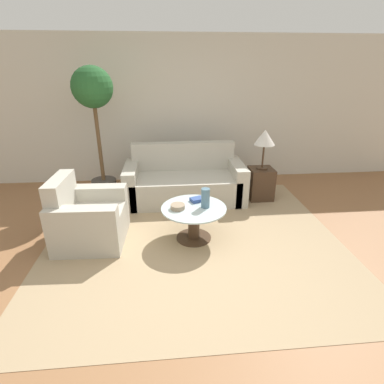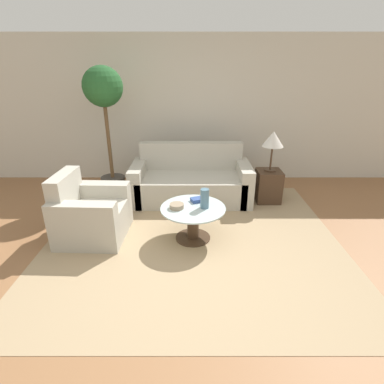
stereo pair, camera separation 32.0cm
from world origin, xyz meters
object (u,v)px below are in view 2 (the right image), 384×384
armchair (88,216)px  book_stack (197,200)px  potted_plant (104,107)px  bowl (176,206)px  sofa_main (190,182)px  coffee_table (192,219)px  vase (204,198)px  table_lamp (272,140)px

armchair → book_stack: (1.41, 0.10, 0.18)m
potted_plant → bowl: (1.18, -1.49, -1.01)m
sofa_main → potted_plant: bearing=172.8°
coffee_table → book_stack: size_ratio=4.16×
sofa_main → potted_plant: potted_plant is taller
coffee_table → vase: vase is taller
armchair → bowl: (1.15, -0.10, 0.18)m
sofa_main → bowl: bearing=-97.5°
potted_plant → armchair: bearing=-88.8°
bowl → vase: bearing=2.6°
coffee_table → potted_plant: size_ratio=0.39×
coffee_table → vase: 0.32m
armchair → potted_plant: size_ratio=0.43×
table_lamp → vase: (-1.09, -1.18, -0.45)m
potted_plant → bowl: 2.15m
table_lamp → potted_plant: potted_plant is taller
coffee_table → potted_plant: bearing=133.0°
armchair → bowl: bearing=-93.0°
vase → bowl: vase is taller
potted_plant → bowl: bearing=-51.8°
bowl → book_stack: (0.26, 0.20, -0.01)m
book_stack → potted_plant: bearing=116.1°
armchair → potted_plant: (-0.03, 1.39, 1.19)m
potted_plant → sofa_main: bearing=-7.2°
armchair → table_lamp: 2.90m
table_lamp → bowl: 1.95m
table_lamp → vase: 1.67m
sofa_main → table_lamp: 1.46m
sofa_main → armchair: (-1.32, -1.22, 0.00)m
coffee_table → bowl: bearing=-175.0°
vase → book_stack: (-0.08, 0.18, -0.10)m
table_lamp → book_stack: bearing=-139.7°
coffee_table → potted_plant: 2.35m
sofa_main → potted_plant: size_ratio=0.92×
bowl → book_stack: bowl is taller
sofa_main → bowl: sofa_main is taller
vase → bowl: (-0.35, -0.02, -0.10)m
table_lamp → book_stack: size_ratio=3.22×
armchair → coffee_table: (1.35, -0.09, -0.00)m
armchair → potted_plant: 1.83m
vase → book_stack: size_ratio=1.26×
coffee_table → book_stack: (0.06, 0.18, 0.18)m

